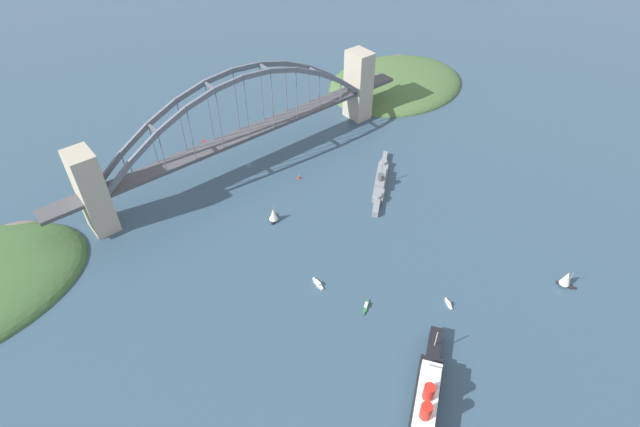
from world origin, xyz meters
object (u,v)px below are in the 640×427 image
naval_cruiser (381,181)px  small_boat_3 (449,304)px  harbor_arch_bridge (244,130)px  small_boat_4 (567,279)px  seaplane_taxiing_near_bridge (207,145)px  channel_marker_buoy (299,177)px  small_boat_1 (273,215)px  small_boat_2 (318,284)px  small_boat_0 (366,306)px  ocean_liner (425,409)px

naval_cruiser → small_boat_3: (43.04, 94.36, -2.19)m
harbor_arch_bridge → small_boat_3: harbor_arch_bridge is taller
harbor_arch_bridge → small_boat_4: size_ratio=23.58×
naval_cruiser → harbor_arch_bridge: bearing=-53.9°
seaplane_taxiing_near_bridge → channel_marker_buoy: bearing=112.2°
small_boat_1 → small_boat_3: small_boat_1 is taller
harbor_arch_bridge → small_boat_2: (31.61, 116.93, -27.18)m
harbor_arch_bridge → small_boat_4: harbor_arch_bridge is taller
small_boat_4 → channel_marker_buoy: bearing=-72.2°
seaplane_taxiing_near_bridge → small_boat_4: size_ratio=1.06×
naval_cruiser → small_boat_1: (75.53, -15.50, 1.98)m
channel_marker_buoy → small_boat_3: bearing=87.7°
small_boat_0 → small_boat_4: size_ratio=0.82×
small_boat_1 → small_boat_4: (-90.63, 140.22, 0.31)m
small_boat_1 → small_boat_0: bearing=88.8°
harbor_arch_bridge → seaplane_taxiing_near_bridge: harbor_arch_bridge is taller
small_boat_1 → small_boat_2: 58.15m
small_boat_2 → small_boat_3: bearing=129.6°
channel_marker_buoy → small_boat_2: bearing=58.8°
small_boat_2 → channel_marker_buoy: bearing=-121.2°
small_boat_2 → small_boat_4: bearing=140.7°
small_boat_2 → small_boat_1: bearing=-101.2°
naval_cruiser → small_boat_2: bearing=25.5°
harbor_arch_bridge → small_boat_1: harbor_arch_bridge is taller
ocean_liner → channel_marker_buoy: bearing=-110.0°
ocean_liner → small_boat_0: 61.88m
seaplane_taxiing_near_bridge → channel_marker_buoy: 77.97m
seaplane_taxiing_near_bridge → small_boat_2: (19.71, 153.37, -1.00)m
naval_cruiser → small_boat_1: bearing=-11.6°
small_boat_2 → small_boat_3: 68.68m
harbor_arch_bridge → channel_marker_buoy: size_ratio=97.31×
ocean_liner → channel_marker_buoy: (-60.57, -166.43, -4.60)m
naval_cruiser → small_boat_4: naval_cruiser is taller
channel_marker_buoy → small_boat_1: bearing=32.6°
ocean_liner → naval_cruiser: ocean_liner is taller
small_boat_2 → naval_cruiser: bearing=-154.5°
ocean_liner → seaplane_taxiing_near_bridge: ocean_liner is taller
small_boat_2 → channel_marker_buoy: size_ratio=3.47×
harbor_arch_bridge → small_boat_1: size_ratio=25.48×
small_boat_1 → small_boat_2: small_boat_1 is taller
small_boat_4 → ocean_liner: bearing=1.0°
naval_cruiser → small_boat_1: naval_cruiser is taller
small_boat_0 → channel_marker_buoy: size_ratio=3.39×
harbor_arch_bridge → seaplane_taxiing_near_bridge: size_ratio=22.15×
harbor_arch_bridge → small_boat_4: bearing=109.3°
small_boat_3 → naval_cruiser: bearing=-114.5°
small_boat_2 → small_boat_3: size_ratio=1.33×
small_boat_0 → small_boat_4: bearing=148.7°
small_boat_3 → small_boat_0: bearing=-36.9°
ocean_liner → small_boat_2: ocean_liner is taller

